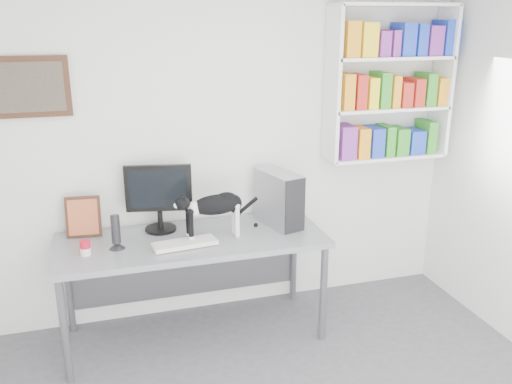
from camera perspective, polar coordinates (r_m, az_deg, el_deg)
The scene contains 11 objects.
room at distance 2.47m, azimuth 6.00°, elevation -6.24°, with size 4.01×4.01×2.70m.
bookshelf at distance 4.57m, azimuth 13.86°, elevation 11.05°, with size 1.03×0.28×1.24m, color white.
wall_art at distance 4.09m, azimuth -22.63°, elevation 10.17°, with size 0.52×0.04×0.42m, color #401F14.
desk at distance 4.19m, azimuth -6.54°, elevation -9.95°, with size 1.95×0.76×0.81m, color gray.
monitor at distance 4.10m, azimuth -10.17°, elevation -0.57°, with size 0.49×0.24×0.52m, color black.
keyboard at distance 3.88m, azimuth -7.52°, elevation -5.39°, with size 0.45×0.17×0.03m, color silver.
pc_tower at distance 4.18m, azimuth 2.42°, elevation -0.70°, with size 0.19×0.42×0.42m, color #A9A9AE.
speaker at distance 3.89m, azimuth -14.54°, elevation -4.05°, with size 0.11×0.11×0.26m, color black.
leaning_print at distance 4.17m, azimuth -17.73°, elevation -2.42°, with size 0.25×0.10×0.31m, color #401F14.
soup_can at distance 3.87m, azimuth -17.53°, elevation -5.64°, with size 0.07×0.07×0.10m, color red.
cat at distance 3.93m, azimuth -4.36°, elevation -2.52°, with size 0.56×0.15×0.35m, color black, non-canonical shape.
Camera 1 is at (-0.88, -2.07, 2.35)m, focal length 38.00 mm.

